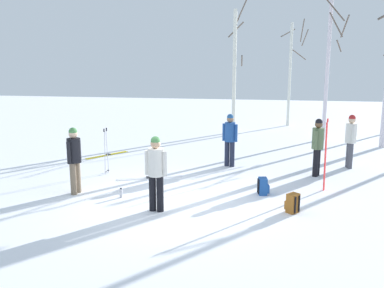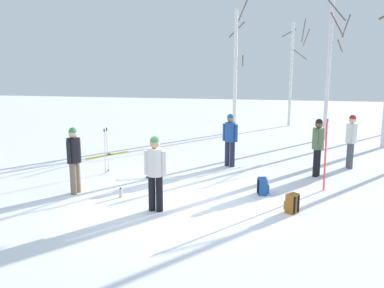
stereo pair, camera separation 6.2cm
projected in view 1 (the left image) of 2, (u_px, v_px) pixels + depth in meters
ground_plane at (176, 201)px, 9.80m from camera, size 60.00×60.00×0.00m
person_0 at (318, 143)px, 11.86m from camera, size 0.34×0.49×1.72m
person_1 at (351, 138)px, 12.80m from camera, size 0.34×0.52×1.72m
person_2 at (74, 156)px, 10.20m from camera, size 0.34×0.52×1.72m
person_3 at (156, 169)px, 8.96m from camera, size 0.52×0.34×1.72m
person_4 at (230, 137)px, 13.01m from camera, size 0.50×0.34×1.72m
ski_pair_planted_0 at (325, 155)px, 10.44m from camera, size 0.10×0.22×1.91m
ski_pair_lying_0 at (150, 178)px, 11.78m from camera, size 1.81×0.93×0.05m
ski_pair_lying_1 at (107, 155)px, 14.78m from camera, size 1.09×1.60×0.05m
ski_poles_0 at (106, 149)px, 12.17m from camera, size 0.07×0.27×1.39m
backpack_0 at (293, 203)px, 9.01m from camera, size 0.35×0.34×0.44m
backpack_1 at (263, 186)px, 10.26m from camera, size 0.32×0.30×0.44m
water_bottle_0 at (121, 193)px, 10.04m from camera, size 0.08×0.08×0.25m
birch_tree_0 at (235, 69)px, 19.27m from camera, size 1.05×1.01×6.52m
birch_tree_1 at (291, 71)px, 21.52m from camera, size 1.38×1.59×5.56m
birch_tree_2 at (329, 61)px, 17.27m from camera, size 1.04×1.24×6.62m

